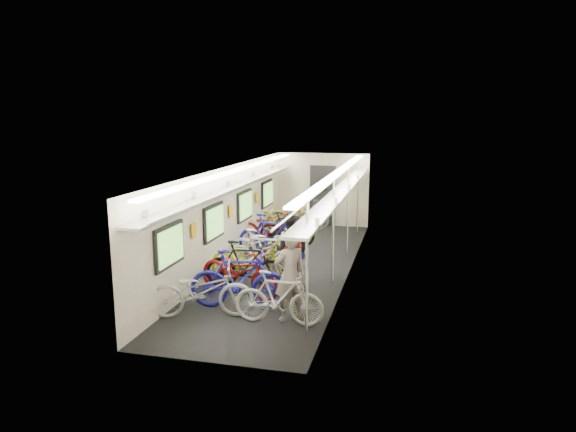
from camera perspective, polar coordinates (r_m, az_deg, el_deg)
The scene contains 17 objects.
train_car_shell at distance 12.85m, azimuth -0.90°, elevation 2.39°, with size 10.00×10.00×10.00m.
bicycle_0 at distance 9.47m, azimuth -9.61°, elevation -8.22°, with size 0.66×1.88×0.99m, color #B4B4B9.
bicycle_1 at distance 9.76m, azimuth -5.40°, elevation -7.05°, with size 0.54×1.91×1.15m, color #1C1A9E.
bicycle_2 at distance 10.46m, azimuth -5.44°, elevation -6.16°, with size 0.67×1.94×1.02m, color maroon.
bicycle_3 at distance 10.81m, azimuth -4.71°, elevation -5.48°, with size 0.49×1.75×1.05m, color black.
bicycle_4 at distance 11.11m, azimuth -4.00°, elevation -4.99°, with size 0.70×2.01×1.06m, color #C2C412.
bicycle_5 at distance 11.51m, azimuth -2.77°, elevation -4.25°, with size 0.52×1.86×1.12m, color silver.
bicycle_6 at distance 12.42m, azimuth -2.17°, elevation -3.26°, with size 0.69×1.99×1.05m, color silver.
bicycle_7 at distance 12.96m, azimuth -1.82°, elevation -2.36°, with size 0.55×1.95×1.17m, color navy.
bicycle_8 at distance 13.95m, azimuth -1.83°, elevation -1.52°, with size 0.74×2.11×1.11m, color maroon.
bicycle_9 at distance 14.38m, azimuth -0.11°, elevation -1.45°, with size 0.45×1.58×0.95m, color black.
bicycle_10 at distance 15.17m, azimuth -0.27°, elevation -0.40°, with size 0.77×2.20×1.15m, color gold.
bicycle_11 at distance 9.04m, azimuth -1.03°, elevation -9.10°, with size 0.45×1.61×0.97m, color silver.
bicycle_12 at distance 16.10m, azimuth 1.13°, elevation 0.09°, with size 0.70×2.00×1.05m, color #5D5D61.
passenger_near at distance 9.12m, azimuth 0.21°, elevation -6.65°, with size 0.60×0.39×1.65m, color gray.
passenger_mid at distance 10.83m, azimuth 0.39°, elevation -3.95°, with size 0.77×0.60×1.58m, color black.
backpack at distance 9.19m, azimuth 0.59°, elevation -3.54°, with size 0.26×0.14×0.38m, color red.
Camera 1 is at (2.82, -11.58, 3.61)m, focal length 32.00 mm.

